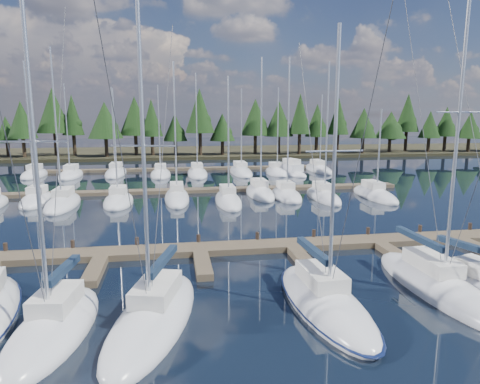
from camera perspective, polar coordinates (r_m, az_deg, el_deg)
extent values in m
plane|color=black|center=(39.54, -6.52, -2.59)|extent=(260.00, 260.00, 0.00)
cube|color=#2C2918|center=(98.90, -8.08, 5.26)|extent=(220.00, 30.00, 0.60)
cube|color=brown|center=(27.91, -5.41, -7.62)|extent=(44.00, 2.00, 0.40)
cube|color=brown|center=(25.43, -18.80, -9.96)|extent=(0.90, 4.00, 0.40)
cube|color=brown|center=(25.08, -4.97, -9.71)|extent=(0.90, 4.00, 0.40)
cube|color=brown|center=(26.15, 8.42, -8.94)|extent=(0.90, 4.00, 0.40)
cube|color=brown|center=(28.46, 20.15, -7.87)|extent=(0.90, 4.00, 0.40)
cylinder|color=#2E221A|center=(30.59, -28.77, -6.78)|extent=(0.26, 0.26, 0.90)
cylinder|color=#2E221A|center=(29.47, -21.38, -6.82)|extent=(0.26, 0.26, 0.90)
cylinder|color=#2E221A|center=(28.86, -13.56, -6.75)|extent=(0.26, 0.26, 0.90)
cylinder|color=#2E221A|center=(28.79, -5.55, -6.54)|extent=(0.26, 0.26, 0.90)
cylinder|color=#2E221A|center=(29.28, 2.33, -6.21)|extent=(0.26, 0.26, 0.90)
cylinder|color=#2E221A|center=(30.29, 9.81, -5.79)|extent=(0.26, 0.26, 0.90)
cylinder|color=#2E221A|center=(31.78, 16.69, -5.32)|extent=(0.26, 0.26, 0.90)
cylinder|color=#2E221A|center=(33.68, 22.86, -4.83)|extent=(0.26, 0.26, 0.90)
cylinder|color=#2E221A|center=(35.93, 28.31, -4.35)|extent=(0.26, 0.26, 0.90)
cube|color=brown|center=(49.30, -7.04, 0.20)|extent=(50.00, 1.80, 0.40)
cube|color=brown|center=(69.08, -7.63, 3.06)|extent=(46.00, 1.80, 0.40)
ellipsoid|color=silver|center=(19.63, -23.50, -16.62)|extent=(3.67, 8.00, 1.90)
cube|color=silver|center=(19.46, -23.33, -12.96)|extent=(1.79, 2.64, 0.70)
cylinder|color=silver|center=(17.37, -25.62, 4.05)|extent=(0.18, 0.18, 12.35)
cylinder|color=silver|center=(20.00, -22.50, -9.97)|extent=(0.56, 3.38, 0.12)
cube|color=#122034|center=(19.95, -22.53, -9.57)|extent=(0.77, 3.26, 0.30)
cylinder|color=silver|center=(17.32, -25.78, 6.08)|extent=(2.41, 0.38, 0.07)
cylinder|color=#3F3F44|center=(15.89, -27.98, 2.83)|extent=(0.46, 3.32, 12.65)
cylinder|color=#3F3F44|center=(19.26, -23.13, 4.30)|extent=(0.57, 4.09, 12.66)
ellipsoid|color=silver|center=(19.30, -11.42, -16.42)|extent=(5.15, 9.81, 1.90)
cube|color=silver|center=(19.21, -11.13, -12.60)|extent=(2.28, 3.31, 0.70)
cylinder|color=silver|center=(16.92, -12.71, 4.01)|extent=(0.20, 0.20, 11.96)
cylinder|color=silver|center=(19.94, -10.25, -9.38)|extent=(1.18, 4.03, 0.12)
cube|color=#122034|center=(19.89, -10.26, -8.98)|extent=(1.35, 3.91, 0.30)
cylinder|color=silver|center=(16.87, -12.79, 6.03)|extent=(2.48, 0.72, 0.07)
cylinder|color=#3F3F44|center=(15.05, -15.12, 2.58)|extent=(1.08, 3.94, 12.27)
cylinder|color=#3F3F44|center=(19.30, -10.35, 4.39)|extent=(1.32, 4.85, 12.27)
ellipsoid|color=silver|center=(20.70, 11.19, -14.49)|extent=(3.30, 9.21, 1.90)
cube|color=silver|center=(20.62, 10.81, -10.96)|extent=(1.71, 2.98, 0.70)
cylinder|color=silver|center=(18.53, 12.44, 3.61)|extent=(0.17, 0.17, 11.36)
cylinder|color=silver|center=(21.31, 9.75, -8.07)|extent=(0.32, 4.00, 0.12)
cube|color=#122034|center=(21.27, 9.76, -7.69)|extent=(0.54, 3.83, 0.30)
cylinder|color=silver|center=(18.48, 12.51, 5.36)|extent=(2.56, 0.20, 0.07)
cylinder|color=#3F3F44|center=(16.80, 15.14, 2.31)|extent=(0.23, 3.93, 11.67)
cylinder|color=#3F3F44|center=(20.75, 9.70, 3.97)|extent=(0.27, 4.84, 11.67)
ellipsoid|color=#0B1438|center=(20.67, 11.20, -14.31)|extent=(3.44, 9.58, 0.18)
ellipsoid|color=silver|center=(24.14, 24.74, -11.59)|extent=(2.85, 10.18, 1.90)
cube|color=silver|center=(24.13, 24.27, -8.54)|extent=(1.51, 3.27, 0.70)
cylinder|color=silver|center=(22.16, 27.05, 7.60)|extent=(0.16, 0.16, 14.30)
cylinder|color=silver|center=(24.87, 22.81, -6.07)|extent=(0.23, 4.46, 0.12)
cube|color=#122034|center=(24.83, 22.84, -5.74)|extent=(0.45, 4.26, 0.30)
cylinder|color=silver|center=(22.15, 27.20, 9.45)|extent=(2.35, 0.13, 0.07)
cylinder|color=#3F3F44|center=(24.35, 23.20, 7.68)|extent=(0.16, 5.39, 14.61)
cylinder|color=silver|center=(24.48, 28.22, -6.75)|extent=(1.22, 3.62, 0.12)
cube|color=#122034|center=(24.44, 28.25, -6.42)|extent=(1.39, 3.52, 0.30)
cylinder|color=#3F3F44|center=(23.80, 28.65, 6.99)|extent=(1.37, 4.35, 14.42)
ellipsoid|color=silver|center=(47.42, -25.46, -1.20)|extent=(2.77, 7.02, 1.90)
cube|color=silver|center=(47.55, -25.45, 0.31)|extent=(1.52, 2.25, 0.70)
cylinder|color=silver|center=(46.32, -26.27, 7.52)|extent=(0.16, 0.16, 12.75)
ellipsoid|color=silver|center=(44.94, -22.51, -1.56)|extent=(2.76, 8.86, 1.90)
cube|color=silver|center=(45.15, -22.49, 0.04)|extent=(1.52, 2.83, 0.70)
cylinder|color=silver|center=(43.69, -23.35, 8.32)|extent=(0.16, 0.16, 13.80)
ellipsoid|color=silver|center=(44.31, -15.89, -1.33)|extent=(2.82, 7.35, 1.90)
cube|color=silver|center=(44.46, -15.91, 0.28)|extent=(1.55, 2.35, 0.70)
cylinder|color=silver|center=(43.19, -16.33, 6.36)|extent=(0.16, 0.16, 10.23)
ellipsoid|color=silver|center=(44.98, -8.41, -0.87)|extent=(2.52, 9.49, 1.90)
cube|color=silver|center=(45.23, -8.46, 0.73)|extent=(1.38, 3.04, 0.70)
cylinder|color=silver|center=(43.69, -8.65, 8.44)|extent=(0.16, 0.16, 12.90)
ellipsoid|color=silver|center=(42.96, -1.59, -1.29)|extent=(2.46, 8.73, 1.90)
cube|color=silver|center=(43.16, -1.67, 0.39)|extent=(1.35, 2.79, 0.70)
cylinder|color=silver|center=(41.70, -1.56, 7.42)|extent=(0.16, 0.16, 11.37)
ellipsoid|color=silver|center=(47.21, 2.67, -0.25)|extent=(2.69, 8.80, 1.90)
cube|color=silver|center=(47.43, 2.58, 1.28)|extent=(1.48, 2.82, 0.70)
cylinder|color=silver|center=(45.99, 2.87, 9.10)|extent=(0.16, 0.16, 13.65)
ellipsoid|color=silver|center=(45.95, 6.16, -0.58)|extent=(2.81, 7.29, 1.90)
cube|color=silver|center=(46.08, 6.07, 0.96)|extent=(1.55, 2.33, 0.70)
cylinder|color=silver|center=(44.80, 6.47, 8.90)|extent=(0.16, 0.16, 13.46)
ellipsoid|color=silver|center=(45.92, 11.02, -0.72)|extent=(2.43, 8.30, 1.90)
cube|color=silver|center=(46.10, 10.90, 0.84)|extent=(1.34, 2.65, 0.70)
cylinder|color=silver|center=(44.74, 11.53, 8.43)|extent=(0.16, 0.16, 12.96)
ellipsoid|color=silver|center=(48.12, 17.49, -0.51)|extent=(2.60, 9.17, 1.90)
cube|color=silver|center=(48.33, 17.33, 0.99)|extent=(1.43, 2.94, 0.70)
cylinder|color=silver|center=(47.07, 18.07, 5.40)|extent=(0.16, 0.16, 8.35)
ellipsoid|color=silver|center=(68.44, -25.73, 2.02)|extent=(2.89, 8.33, 1.90)
cube|color=silver|center=(68.70, -25.71, 3.06)|extent=(1.59, 2.67, 0.70)
cylinder|color=silver|center=(67.53, -26.27, 7.52)|extent=(0.16, 0.16, 11.51)
ellipsoid|color=silver|center=(65.92, -21.62, 2.04)|extent=(2.92, 8.52, 1.90)
cube|color=silver|center=(66.19, -21.61, 3.12)|extent=(1.61, 2.73, 0.70)
cylinder|color=silver|center=(64.97, -22.10, 7.97)|extent=(0.16, 0.16, 11.99)
ellipsoid|color=silver|center=(66.24, -16.21, 2.39)|extent=(2.89, 10.46, 1.90)
cube|color=silver|center=(66.62, -16.21, 3.48)|extent=(1.59, 3.35, 0.70)
cylinder|color=silver|center=(65.19, -16.56, 8.15)|extent=(0.16, 0.16, 11.66)
ellipsoid|color=silver|center=(63.07, -10.53, 2.25)|extent=(2.88, 8.12, 1.90)
cube|color=silver|center=(63.32, -10.56, 3.38)|extent=(1.58, 2.60, 0.70)
cylinder|color=silver|center=(62.10, -10.75, 8.42)|extent=(0.16, 0.16, 11.89)
ellipsoid|color=silver|center=(63.31, -5.72, 2.40)|extent=(2.90, 10.26, 1.90)
cube|color=silver|center=(63.67, -5.76, 3.54)|extent=(1.59, 3.28, 0.70)
cylinder|color=silver|center=(62.22, -5.81, 9.32)|extent=(0.16, 0.16, 13.56)
ellipsoid|color=silver|center=(64.90, 0.11, 2.65)|extent=(2.99, 11.29, 1.90)
cube|color=silver|center=(65.30, 0.03, 3.76)|extent=(1.64, 3.61, 0.70)
cylinder|color=silver|center=(63.80, 0.19, 8.46)|extent=(0.16, 0.16, 11.49)
ellipsoid|color=silver|center=(64.41, 4.89, 2.55)|extent=(2.99, 7.85, 1.90)
cube|color=silver|center=(64.64, 4.82, 3.65)|extent=(1.64, 2.51, 0.70)
cylinder|color=silver|center=(63.48, 5.07, 8.47)|extent=(0.16, 0.16, 11.61)
ellipsoid|color=silver|center=(68.61, 10.43, 2.89)|extent=(2.75, 10.32, 1.90)
cube|color=silver|center=(68.95, 10.32, 3.94)|extent=(1.51, 3.30, 0.70)
cylinder|color=silver|center=(67.62, 10.75, 8.09)|extent=(0.16, 0.16, 10.80)
ellipsoid|color=silver|center=(63.87, 6.66, 2.41)|extent=(4.78, 8.26, 1.57)
cube|color=silver|center=(63.73, 6.68, 3.33)|extent=(3.13, 4.70, 1.05)
cube|color=silver|center=(63.31, 6.89, 4.07)|extent=(2.17, 3.04, 0.78)
cylinder|color=silver|center=(64.24, 6.33, 4.64)|extent=(0.10, 0.10, 1.39)
cylinder|color=black|center=(97.76, -28.53, 5.03)|extent=(0.70, 0.70, 2.68)
cone|color=black|center=(97.57, -28.72, 7.33)|extent=(4.33, 4.33, 5.21)
ellipsoid|color=black|center=(97.45, -28.39, 6.66)|extent=(2.60, 2.60, 2.60)
cylinder|color=black|center=(93.42, -26.85, 5.29)|extent=(0.70, 0.70, 3.66)
cone|color=black|center=(93.21, -27.12, 8.58)|extent=(5.47, 5.47, 7.12)
ellipsoid|color=black|center=(93.09, -26.74, 7.61)|extent=(3.28, 3.28, 3.28)
cylinder|color=black|center=(94.99, -23.37, 5.89)|extent=(0.70, 0.70, 4.56)
cone|color=black|center=(94.81, -23.66, 9.93)|extent=(6.74, 6.74, 8.87)
ellipsoid|color=black|center=(94.69, -23.27, 8.73)|extent=(4.04, 4.04, 4.04)
cylinder|color=black|center=(93.33, -21.21, 5.84)|extent=(0.70, 0.70, 4.14)
cone|color=black|center=(93.13, -21.45, 9.57)|extent=(4.25, 4.25, 8.04)
ellipsoid|color=black|center=(93.04, -21.07, 8.46)|extent=(2.55, 2.55, 2.55)
cylinder|color=black|center=(88.50, -17.38, 5.69)|extent=(0.70, 0.70, 3.61)
cone|color=black|center=(88.28, -17.56, 9.13)|extent=(6.68, 6.68, 7.03)
ellipsoid|color=black|center=(88.24, -17.18, 8.10)|extent=(4.01, 4.01, 4.01)
cylinder|color=black|center=(91.43, -13.69, 6.12)|extent=(0.70, 0.70, 4.02)
cone|color=black|center=(91.23, -13.85, 9.84)|extent=(6.36, 6.36, 7.83)
ellipsoid|color=black|center=(91.21, -13.49, 8.73)|extent=(3.81, 3.81, 3.81)
cylinder|color=black|center=(89.75, -11.58, 6.08)|extent=(0.70, 0.70, 3.84)
cone|color=black|center=(89.53, -11.71, 9.69)|extent=(4.43, 4.43, 7.47)
ellipsoid|color=black|center=(89.54, -11.35, 8.61)|extent=(2.66, 2.66, 2.66)
cylinder|color=black|center=(89.64, -8.59, 5.85)|extent=(0.70, 0.70, 2.86)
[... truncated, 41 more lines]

